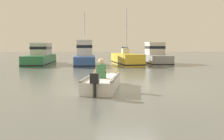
{
  "coord_description": "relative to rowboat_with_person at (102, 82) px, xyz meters",
  "views": [
    {
      "loc": [
        -1.33,
        -10.72,
        1.66
      ],
      "look_at": [
        -0.52,
        1.46,
        0.55
      ],
      "focal_mm": 43.24,
      "sensor_mm": 36.0,
      "label": 1
    }
  ],
  "objects": [
    {
      "name": "moored_boat_green",
      "position": [
        -4.98,
        13.72,
        0.45
      ],
      "size": [
        1.89,
        6.6,
        1.9
      ],
      "color": "#287042",
      "rests_on": "ground"
    },
    {
      "name": "rowboat_with_person",
      "position": [
        0.0,
        0.0,
        0.0
      ],
      "size": [
        1.62,
        3.72,
        1.19
      ],
      "color": "white",
      "rests_on": "ground"
    },
    {
      "name": "moored_boat_blue",
      "position": [
        -1.1,
        12.56,
        0.53
      ],
      "size": [
        1.79,
        5.57,
        4.42
      ],
      "color": "#2D519E",
      "rests_on": "ground"
    },
    {
      "name": "moored_boat_grey",
      "position": [
        5.29,
        14.06,
        0.48
      ],
      "size": [
        1.96,
        6.03,
        1.97
      ],
      "color": "gray",
      "rests_on": "ground"
    },
    {
      "name": "ground_plane",
      "position": [
        1.02,
        0.48,
        -0.25
      ],
      "size": [
        120.0,
        120.0,
        0.0
      ],
      "primitive_type": "plane",
      "color": "slate"
    },
    {
      "name": "moored_boat_yellow",
      "position": [
        2.48,
        12.82,
        0.22
      ],
      "size": [
        2.36,
        5.88,
        4.87
      ],
      "color": "gold",
      "rests_on": "ground"
    }
  ]
}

